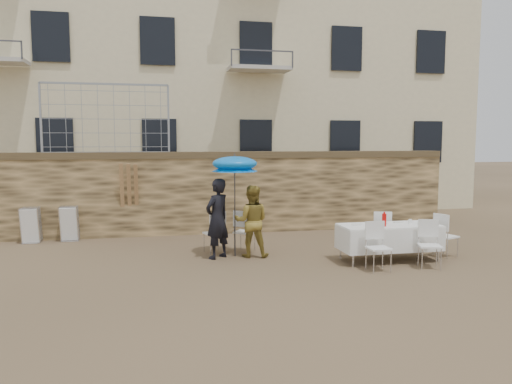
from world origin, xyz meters
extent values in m
plane|color=brown|center=(0.00, 0.00, 0.00)|extent=(80.00, 80.00, 0.00)
cube|color=olive|center=(0.00, 5.00, 1.10)|extent=(13.00, 0.50, 2.20)
cube|color=beige|center=(0.00, 12.00, 7.50)|extent=(20.00, 8.00, 15.00)
imported|color=black|center=(-0.50, 1.95, 0.87)|extent=(0.75, 0.72, 1.73)
imported|color=gold|center=(0.25, 1.95, 0.79)|extent=(0.88, 0.76, 1.57)
cylinder|color=#3F3F44|center=(-0.10, 2.05, 0.94)|extent=(0.03, 0.03, 1.88)
cone|color=blue|center=(-0.10, 2.05, 1.99)|extent=(1.02, 1.02, 0.22)
cube|color=white|center=(3.03, 0.98, 0.75)|extent=(2.10, 0.85, 0.05)
cylinder|color=silver|center=(2.08, 0.63, 0.37)|extent=(0.04, 0.04, 0.74)
cylinder|color=silver|center=(3.98, 0.63, 0.37)|extent=(0.04, 0.04, 0.74)
cylinder|color=silver|center=(2.08, 1.32, 0.37)|extent=(0.04, 0.04, 0.74)
cylinder|color=silver|center=(3.98, 1.32, 0.37)|extent=(0.04, 0.04, 0.74)
cylinder|color=red|center=(2.83, 0.83, 0.91)|extent=(0.09, 0.09, 0.26)
camera|label=1|loc=(-1.86, -8.61, 2.53)|focal=35.00mm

